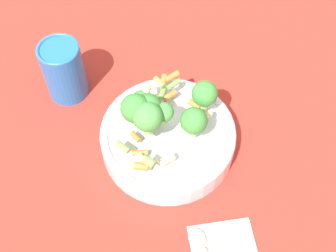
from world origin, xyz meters
name	(u,v)px	position (x,y,z in m)	size (l,w,h in m)	color
ground_plane	(168,146)	(0.00, 0.00, 0.00)	(3.00, 3.00, 0.00)	#B72D23
bowl	(168,138)	(0.00, 0.00, 0.03)	(0.23, 0.23, 0.05)	silver
pasta_salad	(161,110)	(-0.01, -0.01, 0.10)	(0.17, 0.18, 0.09)	#8CB766
cup	(64,70)	(-0.17, -0.14, 0.06)	(0.07, 0.07, 0.12)	#2366B2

